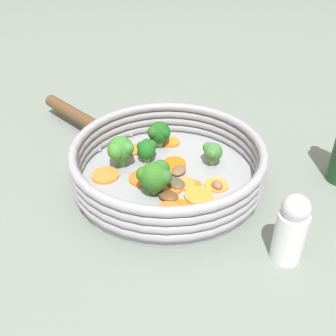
{
  "coord_description": "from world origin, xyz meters",
  "views": [
    {
      "loc": [
        -0.5,
        0.2,
        0.41
      ],
      "look_at": [
        0.0,
        0.0,
        0.03
      ],
      "focal_mm": 42.0,
      "sensor_mm": 36.0,
      "label": 1
    }
  ],
  "objects_px": {
    "broccoli_floret_0": "(120,150)",
    "broccoli_floret_2": "(155,176)",
    "carrot_slice_10": "(163,173)",
    "carrot_slice_2": "(192,186)",
    "mushroom_piece_0": "(180,172)",
    "mushroom_piece_2": "(168,196)",
    "mushroom_piece_3": "(217,185)",
    "carrot_slice_9": "(130,150)",
    "carrot_slice_12": "(198,196)",
    "broccoli_floret_3": "(212,152)",
    "carrot_slice_4": "(105,175)",
    "broccoli_floret_1": "(159,133)",
    "carrot_slice_6": "(185,184)",
    "carrot_slice_3": "(142,178)",
    "carrot_slice_7": "(216,185)",
    "skillet": "(168,179)",
    "broccoli_floret_4": "(147,149)",
    "salt_shaker": "(291,229)",
    "carrot_slice_8": "(173,189)",
    "carrot_slice_11": "(177,208)",
    "mushroom_piece_1": "(176,183)",
    "carrot_slice_13": "(168,210)",
    "carrot_slice_1": "(220,207)",
    "carrot_slice_5": "(174,164)"
  },
  "relations": [
    {
      "from": "broccoli_floret_0",
      "to": "broccoli_floret_2",
      "type": "xyz_separation_m",
      "value": [
        -0.09,
        -0.03,
        -0.0
      ]
    },
    {
      "from": "carrot_slice_10",
      "to": "broccoli_floret_2",
      "type": "distance_m",
      "value": 0.06
    },
    {
      "from": "carrot_slice_2",
      "to": "mushroom_piece_0",
      "type": "xyz_separation_m",
      "value": [
        0.04,
        0.0,
        0.0
      ]
    },
    {
      "from": "mushroom_piece_2",
      "to": "mushroom_piece_3",
      "type": "height_order",
      "value": "mushroom_piece_3"
    },
    {
      "from": "carrot_slice_9",
      "to": "carrot_slice_12",
      "type": "bearing_deg",
      "value": -160.85
    },
    {
      "from": "carrot_slice_12",
      "to": "broccoli_floret_3",
      "type": "xyz_separation_m",
      "value": [
        0.07,
        -0.06,
        0.02
      ]
    },
    {
      "from": "carrot_slice_4",
      "to": "mushroom_piece_2",
      "type": "relative_size",
      "value": 1.39
    },
    {
      "from": "broccoli_floret_1",
      "to": "broccoli_floret_2",
      "type": "distance_m",
      "value": 0.14
    },
    {
      "from": "carrot_slice_6",
      "to": "broccoli_floret_0",
      "type": "bearing_deg",
      "value": 42.13
    },
    {
      "from": "carrot_slice_2",
      "to": "broccoli_floret_2",
      "type": "relative_size",
      "value": 0.58
    },
    {
      "from": "carrot_slice_3",
      "to": "broccoli_floret_0",
      "type": "xyz_separation_m",
      "value": [
        0.05,
        0.02,
        0.03
      ]
    },
    {
      "from": "carrot_slice_7",
      "to": "mushroom_piece_3",
      "type": "xyz_separation_m",
      "value": [
        -0.01,
        0.0,
        0.01
      ]
    },
    {
      "from": "skillet",
      "to": "broccoli_floret_4",
      "type": "bearing_deg",
      "value": 16.92
    },
    {
      "from": "broccoli_floret_3",
      "to": "carrot_slice_12",
      "type": "bearing_deg",
      "value": 140.34
    },
    {
      "from": "carrot_slice_9",
      "to": "mushroom_piece_0",
      "type": "relative_size",
      "value": 1.3
    },
    {
      "from": "broccoli_floret_3",
      "to": "mushroom_piece_3",
      "type": "height_order",
      "value": "broccoli_floret_3"
    },
    {
      "from": "mushroom_piece_3",
      "to": "salt_shaker",
      "type": "height_order",
      "value": "salt_shaker"
    },
    {
      "from": "carrot_slice_8",
      "to": "carrot_slice_11",
      "type": "height_order",
      "value": "same"
    },
    {
      "from": "skillet",
      "to": "mushroom_piece_1",
      "type": "xyz_separation_m",
      "value": [
        -0.03,
        -0.0,
        0.01
      ]
    },
    {
      "from": "carrot_slice_13",
      "to": "mushroom_piece_3",
      "type": "height_order",
      "value": "mushroom_piece_3"
    },
    {
      "from": "carrot_slice_2",
      "to": "mushroom_piece_0",
      "type": "relative_size",
      "value": 1.05
    },
    {
      "from": "broccoli_floret_3",
      "to": "carrot_slice_10",
      "type": "bearing_deg",
      "value": 86.28
    },
    {
      "from": "carrot_slice_9",
      "to": "mushroom_piece_2",
      "type": "bearing_deg",
      "value": -175.0
    },
    {
      "from": "carrot_slice_8",
      "to": "carrot_slice_13",
      "type": "xyz_separation_m",
      "value": [
        -0.05,
        0.03,
        0.0
      ]
    },
    {
      "from": "salt_shaker",
      "to": "mushroom_piece_1",
      "type": "bearing_deg",
      "value": 24.65
    },
    {
      "from": "carrot_slice_2",
      "to": "carrot_slice_6",
      "type": "distance_m",
      "value": 0.01
    },
    {
      "from": "broccoli_floret_2",
      "to": "carrot_slice_3",
      "type": "bearing_deg",
      "value": 11.46
    },
    {
      "from": "skillet",
      "to": "carrot_slice_12",
      "type": "distance_m",
      "value": 0.08
    },
    {
      "from": "broccoli_floret_2",
      "to": "carrot_slice_7",
      "type": "bearing_deg",
      "value": -102.59
    },
    {
      "from": "carrot_slice_8",
      "to": "carrot_slice_12",
      "type": "distance_m",
      "value": 0.04
    },
    {
      "from": "broccoli_floret_4",
      "to": "carrot_slice_2",
      "type": "bearing_deg",
      "value": -158.14
    },
    {
      "from": "carrot_slice_1",
      "to": "carrot_slice_3",
      "type": "height_order",
      "value": "same"
    },
    {
      "from": "carrot_slice_3",
      "to": "carrot_slice_5",
      "type": "xyz_separation_m",
      "value": [
        0.02,
        -0.07,
        0.0
      ]
    },
    {
      "from": "carrot_slice_3",
      "to": "carrot_slice_11",
      "type": "height_order",
      "value": "same"
    },
    {
      "from": "carrot_slice_6",
      "to": "mushroom_piece_1",
      "type": "xyz_separation_m",
      "value": [
        0.0,
        0.01,
        0.0
      ]
    },
    {
      "from": "carrot_slice_4",
      "to": "mushroom_piece_3",
      "type": "xyz_separation_m",
      "value": [
        -0.1,
        -0.16,
        0.0
      ]
    },
    {
      "from": "carrot_slice_1",
      "to": "mushroom_piece_1",
      "type": "distance_m",
      "value": 0.09
    },
    {
      "from": "skillet",
      "to": "carrot_slice_9",
      "type": "relative_size",
      "value": 7.56
    },
    {
      "from": "carrot_slice_4",
      "to": "mushroom_piece_3",
      "type": "height_order",
      "value": "mushroom_piece_3"
    },
    {
      "from": "carrot_slice_6",
      "to": "carrot_slice_12",
      "type": "relative_size",
      "value": 0.76
    },
    {
      "from": "carrot_slice_7",
      "to": "broccoli_floret_0",
      "type": "relative_size",
      "value": 0.69
    },
    {
      "from": "carrot_slice_7",
      "to": "mushroom_piece_2",
      "type": "distance_m",
      "value": 0.08
    },
    {
      "from": "carrot_slice_10",
      "to": "mushroom_piece_2",
      "type": "distance_m",
      "value": 0.07
    },
    {
      "from": "carrot_slice_4",
      "to": "carrot_slice_11",
      "type": "bearing_deg",
      "value": -147.14
    },
    {
      "from": "carrot_slice_3",
      "to": "carrot_slice_13",
      "type": "xyz_separation_m",
      "value": [
        -0.09,
        -0.01,
        0.0
      ]
    },
    {
      "from": "carrot_slice_9",
      "to": "broccoli_floret_4",
      "type": "bearing_deg",
      "value": -155.05
    },
    {
      "from": "carrot_slice_6",
      "to": "carrot_slice_11",
      "type": "relative_size",
      "value": 0.86
    },
    {
      "from": "carrot_slice_4",
      "to": "carrot_slice_7",
      "type": "bearing_deg",
      "value": -120.07
    },
    {
      "from": "carrot_slice_13",
      "to": "mushroom_piece_3",
      "type": "distance_m",
      "value": 0.1
    },
    {
      "from": "carrot_slice_6",
      "to": "carrot_slice_9",
      "type": "xyz_separation_m",
      "value": [
        0.13,
        0.05,
        -0.0
      ]
    }
  ]
}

